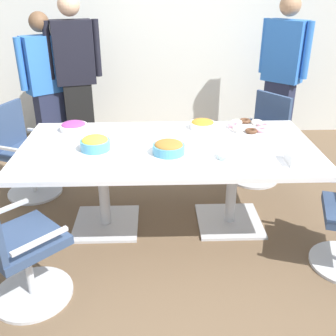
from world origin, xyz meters
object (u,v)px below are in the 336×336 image
object	(u,v)px
donut_platter	(248,126)
napkin_pile	(300,158)
office_chair_2	(25,155)
snack_bowl_chips_orange	(203,124)
person_standing_2	(282,74)
snack_bowl_candy_mix	(74,126)
person_standing_0	(47,86)
plate_stack	(229,156)
person_standing_1	(76,76)
snack_bowl_chips_yellow	(95,143)
office_chair_3	(17,251)
snack_bowl_pretzels	(168,147)
office_chair_1	(260,143)
conference_table	(168,160)

from	to	relation	value
donut_platter	napkin_pile	bearing A→B (deg)	-74.11
office_chair_2	snack_bowl_chips_orange	distance (m)	1.77
person_standing_2	snack_bowl_candy_mix	distance (m)	2.59
person_standing_0	plate_stack	size ratio (longest dim) A/B	9.07
person_standing_1	donut_platter	distance (m)	2.15
snack_bowl_chips_yellow	plate_stack	world-z (taller)	snack_bowl_chips_yellow
snack_bowl_chips_yellow	donut_platter	xyz separation A→B (m)	(1.32, 0.44, -0.04)
office_chair_3	plate_stack	world-z (taller)	office_chair_3
plate_stack	snack_bowl_pretzels	bearing A→B (deg)	166.77
office_chair_1	snack_bowl_candy_mix	distance (m)	1.94
office_chair_3	plate_stack	size ratio (longest dim) A/B	4.94
snack_bowl_pretzels	napkin_pile	bearing A→B (deg)	-12.66
person_standing_2	plate_stack	bearing A→B (deg)	106.14
office_chair_1	donut_platter	xyz separation A→B (m)	(-0.26, -0.50, 0.36)
person_standing_1	person_standing_2	size ratio (longest dim) A/B	1.01
person_standing_2	napkin_pile	xyz separation A→B (m)	(-0.45, -2.04, -0.17)
office_chair_3	person_standing_1	size ratio (longest dim) A/B	0.49
snack_bowl_pretzels	donut_platter	bearing A→B (deg)	35.86
snack_bowl_pretzels	person_standing_2	bearing A→B (deg)	52.26
snack_bowl_chips_yellow	napkin_pile	world-z (taller)	snack_bowl_chips_yellow
office_chair_1	person_standing_1	size ratio (longest dim) A/B	0.49
snack_bowl_chips_orange	person_standing_0	bearing A→B (deg)	144.82
office_chair_2	person_standing_2	size ratio (longest dim) A/B	0.50
person_standing_0	donut_platter	size ratio (longest dim) A/B	4.42
office_chair_1	person_standing_0	world-z (taller)	person_standing_0
person_standing_1	conference_table	bearing A→B (deg)	106.37
conference_table	snack_bowl_chips_orange	size ratio (longest dim) A/B	10.42
napkin_pile	person_standing_2	bearing A→B (deg)	77.45
person_standing_2	person_standing_1	bearing A→B (deg)	43.96
office_chair_1	snack_bowl_candy_mix	world-z (taller)	office_chair_1
snack_bowl_chips_yellow	napkin_pile	size ratio (longest dim) A/B	1.29
person_standing_2	plate_stack	xyz separation A→B (m)	(-0.96, -1.93, -0.20)
donut_platter	napkin_pile	distance (m)	0.78
plate_stack	conference_table	bearing A→B (deg)	150.53
person_standing_0	snack_bowl_pretzels	distance (m)	2.19
office_chair_3	person_standing_2	xyz separation A→B (m)	(2.41, 2.57, 0.56)
snack_bowl_candy_mix	snack_bowl_pretzels	bearing A→B (deg)	-33.33
office_chair_2	office_chair_3	xyz separation A→B (m)	(0.39, -1.52, 0.00)
person_standing_0	person_standing_1	distance (m)	0.35
person_standing_1	snack_bowl_chips_orange	distance (m)	1.81
conference_table	person_standing_1	bearing A→B (deg)	122.03
person_standing_1	napkin_pile	size ratio (longest dim) A/B	10.13
person_standing_1	napkin_pile	xyz separation A→B (m)	(1.97, -1.98, -0.18)
person_standing_1	plate_stack	xyz separation A→B (m)	(1.46, -1.87, -0.21)
person_standing_0	snack_bowl_chips_yellow	distance (m)	1.81
snack_bowl_chips_orange	donut_platter	size ratio (longest dim) A/B	0.61
office_chair_3	snack_bowl_candy_mix	xyz separation A→B (m)	(0.17, 1.29, 0.38)
snack_bowl_chips_yellow	napkin_pile	xyz separation A→B (m)	(1.54, -0.31, -0.01)
snack_bowl_pretzels	snack_bowl_chips_yellow	xyz separation A→B (m)	(-0.58, 0.09, 0.01)
conference_table	snack_bowl_pretzels	bearing A→B (deg)	-90.92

